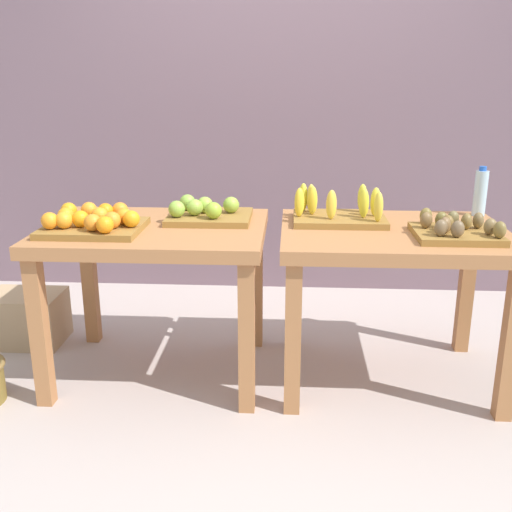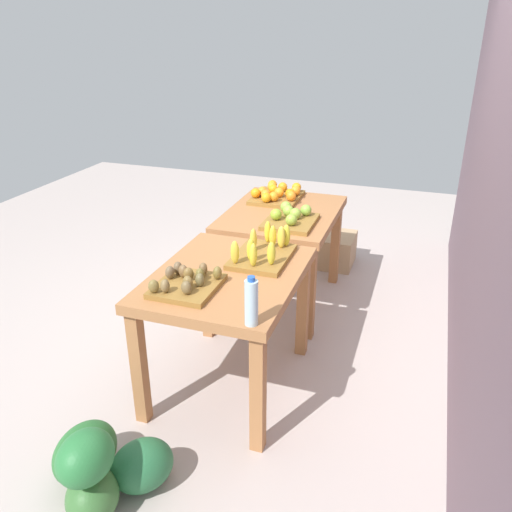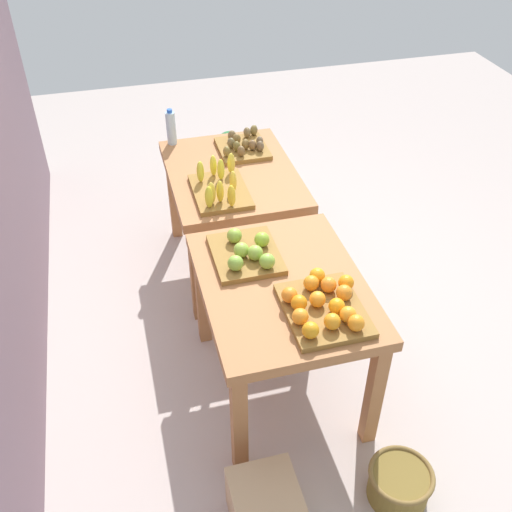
{
  "view_description": "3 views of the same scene",
  "coord_description": "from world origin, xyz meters",
  "px_view_note": "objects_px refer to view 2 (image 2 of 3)",
  "views": [
    {
      "loc": [
        0.08,
        -2.7,
        1.44
      ],
      "look_at": [
        -0.08,
        0.01,
        0.62
      ],
      "focal_mm": 41.8,
      "sensor_mm": 36.0,
      "label": 1
    },
    {
      "loc": [
        3.0,
        1.01,
        2.06
      ],
      "look_at": [
        -0.05,
        -0.04,
        0.6
      ],
      "focal_mm": 36.45,
      "sensor_mm": 36.0,
      "label": 2
    },
    {
      "loc": [
        -2.65,
        0.69,
        2.67
      ],
      "look_at": [
        -0.07,
        0.01,
        0.55
      ],
      "focal_mm": 41.46,
      "sensor_mm": 36.0,
      "label": 3
    }
  ],
  "objects_px": {
    "orange_bin": "(277,194)",
    "display_table_right": "(228,290)",
    "kiwi_bin": "(187,282)",
    "banana_crate": "(263,251)",
    "watermelon_pile": "(102,465)",
    "water_bottle": "(251,302)",
    "cardboard_produce_box": "(337,250)",
    "apple_bin": "(290,218)",
    "wicker_basket": "(269,246)",
    "display_table_left": "(282,225)"
  },
  "relations": [
    {
      "from": "kiwi_bin",
      "to": "cardboard_produce_box",
      "type": "relative_size",
      "value": 0.9
    },
    {
      "from": "orange_bin",
      "to": "wicker_basket",
      "type": "relative_size",
      "value": 1.47
    },
    {
      "from": "water_bottle",
      "to": "cardboard_produce_box",
      "type": "xyz_separation_m",
      "value": [
        -2.41,
        -0.01,
        -0.74
      ]
    },
    {
      "from": "display_table_right",
      "to": "watermelon_pile",
      "type": "bearing_deg",
      "value": -14.92
    },
    {
      "from": "banana_crate",
      "to": "wicker_basket",
      "type": "bearing_deg",
      "value": -164.0
    },
    {
      "from": "display_table_right",
      "to": "apple_bin",
      "type": "bearing_deg",
      "value": 172.08
    },
    {
      "from": "display_table_right",
      "to": "wicker_basket",
      "type": "xyz_separation_m",
      "value": [
        -1.92,
        -0.35,
        -0.55
      ]
    },
    {
      "from": "water_bottle",
      "to": "wicker_basket",
      "type": "distance_m",
      "value": 2.6
    },
    {
      "from": "display_table_left",
      "to": "kiwi_bin",
      "type": "bearing_deg",
      "value": -5.58
    },
    {
      "from": "kiwi_bin",
      "to": "watermelon_pile",
      "type": "xyz_separation_m",
      "value": [
        0.73,
        -0.13,
        -0.62
      ]
    },
    {
      "from": "display_table_left",
      "to": "display_table_right",
      "type": "height_order",
      "value": "same"
    },
    {
      "from": "display_table_right",
      "to": "cardboard_produce_box",
      "type": "bearing_deg",
      "value": 171.22
    },
    {
      "from": "banana_crate",
      "to": "watermelon_pile",
      "type": "relative_size",
      "value": 0.7
    },
    {
      "from": "wicker_basket",
      "to": "cardboard_produce_box",
      "type": "height_order",
      "value": "cardboard_produce_box"
    },
    {
      "from": "kiwi_bin",
      "to": "cardboard_produce_box",
      "type": "distance_m",
      "value": 2.32
    },
    {
      "from": "orange_bin",
      "to": "kiwi_bin",
      "type": "bearing_deg",
      "value": -0.46
    },
    {
      "from": "display_table_right",
      "to": "water_bottle",
      "type": "bearing_deg",
      "value": 33.45
    },
    {
      "from": "watermelon_pile",
      "to": "display_table_right",
      "type": "bearing_deg",
      "value": 165.08
    },
    {
      "from": "orange_bin",
      "to": "wicker_basket",
      "type": "distance_m",
      "value": 0.92
    },
    {
      "from": "banana_crate",
      "to": "watermelon_pile",
      "type": "distance_m",
      "value": 1.43
    },
    {
      "from": "display_table_left",
      "to": "water_bottle",
      "type": "xyz_separation_m",
      "value": [
        1.59,
        0.31,
        0.23
      ]
    },
    {
      "from": "display_table_left",
      "to": "water_bottle",
      "type": "bearing_deg",
      "value": 11.03
    },
    {
      "from": "wicker_basket",
      "to": "cardboard_produce_box",
      "type": "relative_size",
      "value": 0.77
    },
    {
      "from": "apple_bin",
      "to": "wicker_basket",
      "type": "relative_size",
      "value": 1.29
    },
    {
      "from": "kiwi_bin",
      "to": "wicker_basket",
      "type": "xyz_separation_m",
      "value": [
        -2.16,
        -0.22,
        -0.7
      ]
    },
    {
      "from": "display_table_right",
      "to": "cardboard_produce_box",
      "type": "height_order",
      "value": "display_table_right"
    },
    {
      "from": "watermelon_pile",
      "to": "banana_crate",
      "type": "bearing_deg",
      "value": 162.32
    },
    {
      "from": "display_table_right",
      "to": "kiwi_bin",
      "type": "bearing_deg",
      "value": -28.82
    },
    {
      "from": "water_bottle",
      "to": "banana_crate",
      "type": "bearing_deg",
      "value": -165.94
    },
    {
      "from": "watermelon_pile",
      "to": "cardboard_produce_box",
      "type": "bearing_deg",
      "value": 169.15
    },
    {
      "from": "orange_bin",
      "to": "display_table_right",
      "type": "bearing_deg",
      "value": 5.01
    },
    {
      "from": "cardboard_produce_box",
      "to": "orange_bin",
      "type": "bearing_deg",
      "value": -36.34
    },
    {
      "from": "apple_bin",
      "to": "water_bottle",
      "type": "height_order",
      "value": "water_bottle"
    },
    {
      "from": "banana_crate",
      "to": "watermelon_pile",
      "type": "height_order",
      "value": "banana_crate"
    },
    {
      "from": "display_table_right",
      "to": "banana_crate",
      "type": "bearing_deg",
      "value": 152.41
    },
    {
      "from": "display_table_left",
      "to": "wicker_basket",
      "type": "xyz_separation_m",
      "value": [
        -0.8,
        -0.35,
        -0.55
      ]
    },
    {
      "from": "banana_crate",
      "to": "water_bottle",
      "type": "relative_size",
      "value": 1.79
    },
    {
      "from": "water_bottle",
      "to": "cardboard_produce_box",
      "type": "height_order",
      "value": "water_bottle"
    },
    {
      "from": "display_table_right",
      "to": "water_bottle",
      "type": "xyz_separation_m",
      "value": [
        0.47,
        0.31,
        0.23
      ]
    },
    {
      "from": "display_table_left",
      "to": "cardboard_produce_box",
      "type": "xyz_separation_m",
      "value": [
        -0.82,
        0.3,
        -0.51
      ]
    },
    {
      "from": "display_table_left",
      "to": "apple_bin",
      "type": "distance_m",
      "value": 0.3
    },
    {
      "from": "display_table_left",
      "to": "water_bottle",
      "type": "distance_m",
      "value": 1.64
    },
    {
      "from": "display_table_right",
      "to": "orange_bin",
      "type": "distance_m",
      "value": 1.39
    },
    {
      "from": "wicker_basket",
      "to": "cardboard_produce_box",
      "type": "distance_m",
      "value": 0.65
    },
    {
      "from": "cardboard_produce_box",
      "to": "display_table_left",
      "type": "bearing_deg",
      "value": -20.04
    },
    {
      "from": "display_table_left",
      "to": "watermelon_pile",
      "type": "xyz_separation_m",
      "value": [
        2.09,
        -0.26,
        -0.48
      ]
    },
    {
      "from": "display_table_left",
      "to": "display_table_right",
      "type": "bearing_deg",
      "value": 0.0
    },
    {
      "from": "watermelon_pile",
      "to": "cardboard_produce_box",
      "type": "height_order",
      "value": "watermelon_pile"
    },
    {
      "from": "apple_bin",
      "to": "kiwi_bin",
      "type": "bearing_deg",
      "value": -12.78
    },
    {
      "from": "display_table_right",
      "to": "orange_bin",
      "type": "relative_size",
      "value": 2.29
    }
  ]
}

